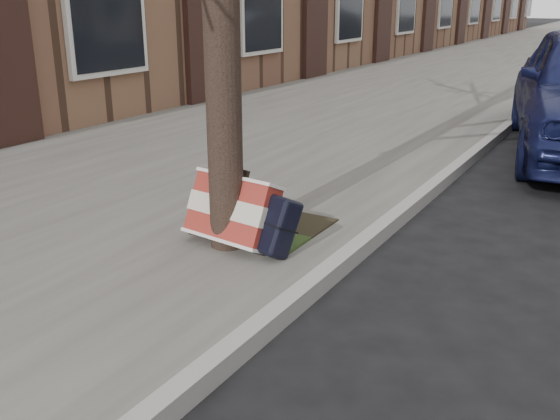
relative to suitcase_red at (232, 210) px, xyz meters
The scene contains 5 objects.
ground 2.21m from the suitcase_red, 21.28° to the right, with size 120.00×120.00×0.00m, color black.
near_sidewalk 14.31m from the suitcase_red, 96.72° to the left, with size 5.00×70.00×0.12m, color slate.
dirt_patch 0.48m from the suitcase_red, 86.51° to the left, with size 0.85×0.85×0.01m, color black.
suitcase_red is the anchor object (origin of this frame).
suitcase_navy 0.23m from the suitcase_red, ahead, with size 0.57×0.18×0.41m, color black.
Camera 1 is at (0.40, -2.67, 1.82)m, focal length 40.00 mm.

